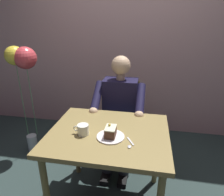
# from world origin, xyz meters

# --- Properties ---
(cafe_rear_panel) EXTENTS (6.40, 0.12, 3.00)m
(cafe_rear_panel) POSITION_xyz_m (0.00, -1.48, 1.50)
(cafe_rear_panel) COLOR #BD9392
(cafe_rear_panel) RESTS_ON ground
(dining_table) EXTENTS (0.94, 0.78, 0.74)m
(dining_table) POSITION_xyz_m (0.00, 0.00, 0.65)
(dining_table) COLOR olive
(dining_table) RESTS_ON ground
(chair) EXTENTS (0.42, 0.42, 0.92)m
(chair) POSITION_xyz_m (0.00, -0.74, 0.51)
(chair) COLOR olive
(chair) RESTS_ON ground
(seated_person) EXTENTS (0.53, 0.58, 1.24)m
(seated_person) POSITION_xyz_m (0.00, -0.57, 0.65)
(seated_person) COLOR #181533
(seated_person) RESTS_ON ground
(dessert_plate) EXTENTS (0.21, 0.21, 0.01)m
(dessert_plate) POSITION_xyz_m (-0.03, 0.07, 0.75)
(dessert_plate) COLOR white
(dessert_plate) RESTS_ON dining_table
(cake_slice) EXTENTS (0.08, 0.12, 0.10)m
(cake_slice) POSITION_xyz_m (-0.03, 0.07, 0.79)
(cake_slice) COLOR #523221
(cake_slice) RESTS_ON dessert_plate
(coffee_cup) EXTENTS (0.12, 0.09, 0.08)m
(coffee_cup) POSITION_xyz_m (0.19, 0.07, 0.79)
(coffee_cup) COLOR white
(coffee_cup) RESTS_ON dining_table
(dessert_spoon) EXTENTS (0.07, 0.14, 0.01)m
(dessert_spoon) POSITION_xyz_m (-0.18, 0.14, 0.75)
(dessert_spoon) COLOR silver
(dessert_spoon) RESTS_ON dining_table
(balloon_display) EXTENTS (0.34, 0.25, 1.31)m
(balloon_display) POSITION_xyz_m (1.10, -0.62, 1.06)
(balloon_display) COLOR #B2C1C6
(balloon_display) RESTS_ON ground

